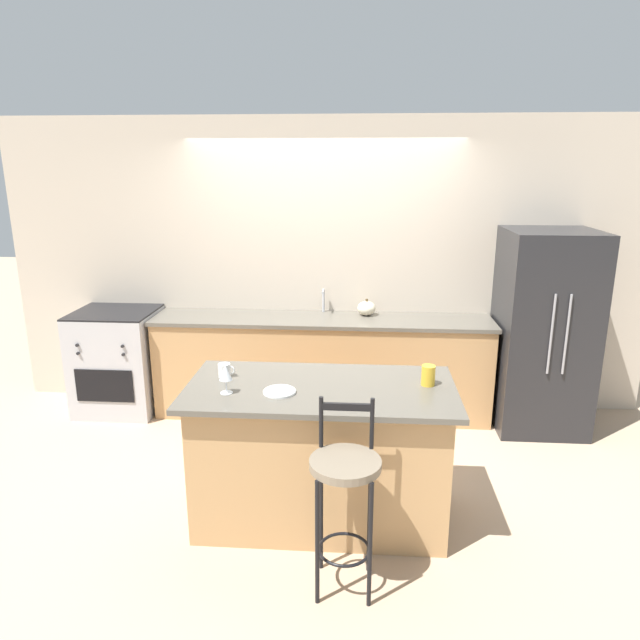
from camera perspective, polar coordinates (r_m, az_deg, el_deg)
ground_plane at (r=5.19m, az=-0.09°, el=-10.67°), size 18.00×18.00×0.00m
wall_back at (r=5.38m, az=0.42°, el=5.43°), size 6.00×0.07×2.70m
back_counter at (r=5.33m, az=0.19°, el=-4.52°), size 3.08×0.62×0.93m
sink_faucet at (r=5.33m, az=0.34°, el=2.22°), size 0.02×0.13×0.22m
kitchen_island at (r=3.79m, az=0.06°, el=-13.14°), size 1.69×0.85×0.93m
refrigerator at (r=5.32m, az=21.40°, el=-1.02°), size 0.75×0.80×1.75m
oven_range at (r=5.73m, az=-19.49°, el=-3.84°), size 0.73×0.69×0.96m
bar_stool_near at (r=3.16m, az=2.52°, el=-16.18°), size 0.38×0.38×1.07m
dinner_plate at (r=3.50m, az=-4.06°, el=-7.13°), size 0.20×0.20×0.02m
wine_glass at (r=3.49m, az=-9.42°, el=-5.25°), size 0.08×0.08×0.18m
coffee_mug at (r=3.78m, az=-9.51°, el=-4.98°), size 0.11×0.08×0.09m
tumbler_cup at (r=3.65m, az=10.77°, el=-5.47°), size 0.09×0.09×0.13m
pumpkin_decoration at (r=5.26m, az=4.68°, el=1.18°), size 0.17×0.17×0.16m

